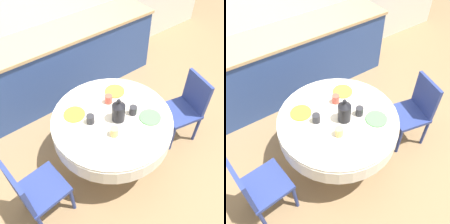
# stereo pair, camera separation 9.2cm
# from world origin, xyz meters

# --- Properties ---
(ground_plane) EXTENTS (12.00, 12.00, 0.00)m
(ground_plane) POSITION_xyz_m (0.00, 0.00, 0.00)
(ground_plane) COLOR #8E704C
(wall_back) EXTENTS (7.00, 0.05, 2.60)m
(wall_back) POSITION_xyz_m (0.00, 1.74, 1.30)
(wall_back) COLOR silver
(wall_back) RESTS_ON ground_plane
(kitchen_counter) EXTENTS (3.24, 0.64, 0.95)m
(kitchen_counter) POSITION_xyz_m (0.00, 1.40, 0.48)
(kitchen_counter) COLOR #2D4784
(kitchen_counter) RESTS_ON ground_plane
(dining_table) EXTENTS (1.22, 1.22, 0.73)m
(dining_table) POSITION_xyz_m (0.00, 0.00, 0.60)
(dining_table) COLOR tan
(dining_table) RESTS_ON ground_plane
(chair_left) EXTENTS (0.48, 0.48, 0.87)m
(chair_left) POSITION_xyz_m (0.92, -0.22, 0.48)
(chair_left) COLOR navy
(chair_left) RESTS_ON ground_plane
(chair_right) EXTENTS (0.43, 0.43, 0.87)m
(chair_right) POSITION_xyz_m (-0.95, -0.09, 0.48)
(chair_right) COLOR navy
(chair_right) RESTS_ON ground_plane
(plate_near_left) EXTENTS (0.22, 0.22, 0.01)m
(plate_near_left) POSITION_xyz_m (-0.31, -0.22, 0.73)
(plate_near_left) COLOR white
(plate_near_left) RESTS_ON dining_table
(cup_near_left) EXTENTS (0.08, 0.08, 0.09)m
(cup_near_left) POSITION_xyz_m (-0.11, -0.18, 0.77)
(cup_near_left) COLOR #DBB766
(cup_near_left) RESTS_ON dining_table
(plate_near_right) EXTENTS (0.22, 0.22, 0.01)m
(plate_near_right) POSITION_xyz_m (0.30, -0.23, 0.73)
(plate_near_right) COLOR #5BA85B
(plate_near_right) RESTS_ON dining_table
(cup_near_right) EXTENTS (0.08, 0.08, 0.09)m
(cup_near_right) POSITION_xyz_m (0.20, -0.09, 0.77)
(cup_near_right) COLOR #28282D
(cup_near_right) RESTS_ON dining_table
(plate_far_left) EXTENTS (0.22, 0.22, 0.01)m
(plate_far_left) POSITION_xyz_m (-0.27, 0.26, 0.73)
(plate_far_left) COLOR yellow
(plate_far_left) RESTS_ON dining_table
(cup_far_left) EXTENTS (0.08, 0.08, 0.09)m
(cup_far_left) POSITION_xyz_m (-0.20, 0.08, 0.77)
(cup_far_left) COLOR #28282D
(cup_far_left) RESTS_ON dining_table
(plate_far_right) EXTENTS (0.22, 0.22, 0.01)m
(plate_far_right) POSITION_xyz_m (0.25, 0.28, 0.73)
(plate_far_right) COLOR orange
(plate_far_right) RESTS_ON dining_table
(cup_far_right) EXTENTS (0.08, 0.08, 0.09)m
(cup_far_right) POSITION_xyz_m (0.10, 0.19, 0.77)
(cup_far_right) COLOR #CC4C3D
(cup_far_right) RESTS_ON dining_table
(coffee_carafe) EXTENTS (0.13, 0.13, 0.27)m
(coffee_carafe) POSITION_xyz_m (0.04, -0.05, 0.84)
(coffee_carafe) COLOR black
(coffee_carafe) RESTS_ON dining_table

